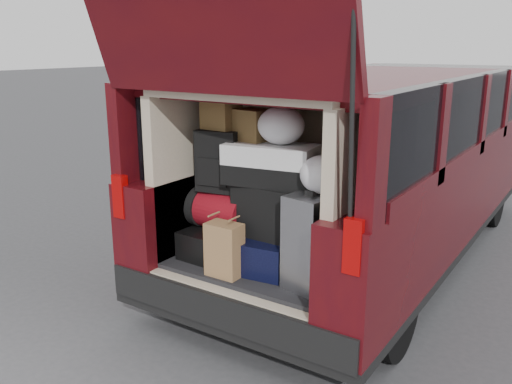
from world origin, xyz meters
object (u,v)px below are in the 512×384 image
Objects in this scene: silver_roller at (316,240)px; red_duffel at (221,210)px; kraft_bag at (224,250)px; black_hardshell at (218,241)px; navy_hardshell at (266,250)px; black_soft_case at (273,210)px; backpack at (220,161)px; twotone_duffel at (271,164)px.

red_duffel is (-0.79, 0.06, 0.04)m from silver_roller.
red_duffel is at bearing 130.05° from kraft_bag.
navy_hardshell is at bearing 3.97° from black_hardshell.
navy_hardshell is at bearing 6.03° from red_duffel.
black_soft_case is 1.14× the size of backpack.
black_soft_case is at bearing 59.00° from kraft_bag.
black_hardshell is at bearing 174.79° from navy_hardshell.
silver_roller reaches higher than black_hardshell.
kraft_bag is 0.39m from red_duffel.
black_soft_case is (0.18, 0.30, 0.22)m from kraft_bag.
navy_hardshell is at bearing -8.51° from backpack.
kraft_bag is at bearing -46.38° from red_duffel.
silver_roller is 0.79m from red_duffel.
black_soft_case reaches higher than red_duffel.
black_hardshell is 0.84× the size of twotone_duffel.
red_duffel is at bearing -173.97° from silver_roller.
black_hardshell is 1.03× the size of black_soft_case.
kraft_bag is at bearing -58.58° from backpack.
kraft_bag is 0.60× the size of twotone_duffel.
black_hardshell is 1.17× the size of red_duffel.
backpack is at bearing 20.66° from black_hardshell.
navy_hardshell is at bearing -179.93° from silver_roller.
twotone_duffel is at bearing 8.94° from black_hardshell.
black_soft_case reaches higher than black_hardshell.
black_soft_case is at bearing 176.03° from silver_roller.
silver_roller is 0.59m from twotone_duffel.
black_soft_case reaches higher than kraft_bag.
twotone_duffel is at bearing 64.21° from kraft_bag.
backpack reaches higher than black_hardshell.
red_duffel is (-0.37, -0.02, 0.23)m from navy_hardshell.
black_hardshell is 0.84× the size of silver_roller.
backpack is 0.72× the size of twotone_duffel.
black_soft_case is at bearing 20.11° from navy_hardshell.
silver_roller is 1.22× the size of black_soft_case.
backpack is at bearing 176.72° from twotone_duffel.
twotone_duffel is (0.15, 0.32, 0.53)m from kraft_bag.
black_soft_case is at bearing 6.47° from black_hardshell.
kraft_bag is (-0.14, -0.28, 0.07)m from navy_hardshell.
black_soft_case reaches higher than navy_hardshell.
backpack is at bearing 142.53° from red_duffel.
black_hardshell is at bearing 134.17° from kraft_bag.
twotone_duffel reaches higher than navy_hardshell.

